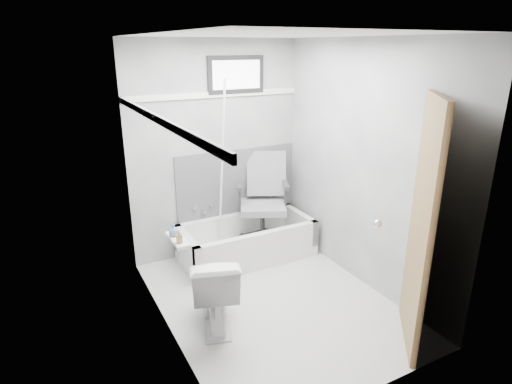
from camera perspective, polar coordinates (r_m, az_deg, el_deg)
floor at (r=4.23m, az=2.29°, el=-14.31°), size 2.60×2.60×0.00m
ceiling at (r=3.54m, az=2.83°, el=20.23°), size 2.60×2.60×0.00m
wall_back at (r=4.83m, az=-5.31°, el=5.49°), size 2.00×0.02×2.40m
wall_front at (r=2.75m, az=16.45°, el=-5.97°), size 2.00×0.02×2.40m
wall_left at (r=3.34m, az=-12.43°, el=-1.11°), size 0.02×2.60×2.40m
wall_right at (r=4.29m, az=14.17°, el=3.23°), size 0.02×2.60×2.40m
bathtub at (r=4.92m, az=-1.24°, el=-6.43°), size 1.50×0.70×0.42m
office_chair at (r=4.90m, az=0.90°, el=-1.13°), size 0.80×0.80×1.04m
toilet at (r=3.77m, az=-5.57°, el=-12.72°), size 0.60×0.79×0.69m
door at (r=3.55m, az=27.46°, el=-5.16°), size 0.78×0.78×2.00m
window at (r=4.80m, az=-2.70°, el=15.37°), size 0.66×0.04×0.40m
backerboard at (r=5.03m, az=-2.51°, el=1.36°), size 1.50×0.02×0.78m
trim_back at (r=4.72m, az=-5.48°, el=12.80°), size 2.00×0.02×0.06m
trim_left at (r=3.19m, az=-13.00°, el=9.45°), size 0.02×2.60×0.06m
pole at (r=4.64m, az=-4.58°, el=3.03°), size 0.02×0.30×1.93m
shelf at (r=3.38m, az=-10.42°, el=-6.26°), size 0.10×0.32×0.02m
soap_bottle_a at (r=3.28m, az=-10.21°, el=-5.80°), size 0.05×0.05×0.09m
soap_bottle_b at (r=3.40m, az=-10.95°, el=-5.00°), size 0.10×0.10×0.10m
faucet at (r=4.93m, az=-7.09°, el=-2.22°), size 0.26×0.10×0.16m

